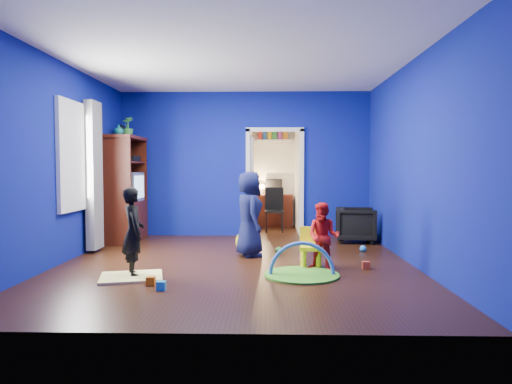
{
  "coord_description": "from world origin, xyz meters",
  "views": [
    {
      "loc": [
        0.45,
        -6.44,
        1.37
      ],
      "look_at": [
        0.28,
        0.4,
        1.01
      ],
      "focal_mm": 32.0,
      "sensor_mm": 36.0,
      "label": 1
    }
  ],
  "objects_px": {
    "child_black": "(133,232)",
    "study_desk": "(274,210)",
    "vase": "(119,130)",
    "armchair": "(356,225)",
    "kid_chair": "(311,249)",
    "crt_tv": "(127,187)",
    "child_navy": "(249,214)",
    "tv_armoire": "(125,189)",
    "folding_chair": "(274,211)",
    "toddler_red": "(323,237)",
    "hopper_ball": "(247,242)",
    "play_mat": "(302,275)"
  },
  "relations": [
    {
      "from": "child_black",
      "to": "study_desk",
      "type": "bearing_deg",
      "value": -47.19
    },
    {
      "from": "vase",
      "to": "study_desk",
      "type": "relative_size",
      "value": 0.22
    },
    {
      "from": "armchair",
      "to": "kid_chair",
      "type": "distance_m",
      "value": 2.43
    },
    {
      "from": "vase",
      "to": "crt_tv",
      "type": "relative_size",
      "value": 0.27
    },
    {
      "from": "child_navy",
      "to": "tv_armoire",
      "type": "relative_size",
      "value": 0.67
    },
    {
      "from": "study_desk",
      "to": "folding_chair",
      "type": "height_order",
      "value": "folding_chair"
    },
    {
      "from": "vase",
      "to": "folding_chair",
      "type": "relative_size",
      "value": 0.21
    },
    {
      "from": "study_desk",
      "to": "toddler_red",
      "type": "bearing_deg",
      "value": -82.64
    },
    {
      "from": "armchair",
      "to": "crt_tv",
      "type": "xyz_separation_m",
      "value": [
        -4.26,
        -0.02,
        0.7
      ]
    },
    {
      "from": "toddler_red",
      "to": "study_desk",
      "type": "height_order",
      "value": "toddler_red"
    },
    {
      "from": "armchair",
      "to": "hopper_ball",
      "type": "xyz_separation_m",
      "value": [
        -1.97,
        -1.16,
        -0.14
      ]
    },
    {
      "from": "child_black",
      "to": "play_mat",
      "type": "bearing_deg",
      "value": -115.12
    },
    {
      "from": "child_navy",
      "to": "study_desk",
      "type": "distance_m",
      "value": 3.7
    },
    {
      "from": "child_black",
      "to": "toddler_red",
      "type": "distance_m",
      "value": 2.47
    },
    {
      "from": "armchair",
      "to": "crt_tv",
      "type": "height_order",
      "value": "crt_tv"
    },
    {
      "from": "vase",
      "to": "play_mat",
      "type": "height_order",
      "value": "vase"
    },
    {
      "from": "child_black",
      "to": "hopper_ball",
      "type": "relative_size",
      "value": 3.04
    },
    {
      "from": "play_mat",
      "to": "study_desk",
      "type": "xyz_separation_m",
      "value": [
        -0.29,
        4.95,
        0.36
      ]
    },
    {
      "from": "study_desk",
      "to": "armchair",
      "type": "bearing_deg",
      "value": -56.46
    },
    {
      "from": "study_desk",
      "to": "child_black",
      "type": "bearing_deg",
      "value": -110.14
    },
    {
      "from": "crt_tv",
      "to": "toddler_red",
      "type": "bearing_deg",
      "value": -35.08
    },
    {
      "from": "hopper_ball",
      "to": "crt_tv",
      "type": "bearing_deg",
      "value": 153.67
    },
    {
      "from": "crt_tv",
      "to": "kid_chair",
      "type": "bearing_deg",
      "value": -33.94
    },
    {
      "from": "child_black",
      "to": "toddler_red",
      "type": "xyz_separation_m",
      "value": [
        2.44,
        0.38,
        -0.11
      ]
    },
    {
      "from": "folding_chair",
      "to": "armchair",
      "type": "bearing_deg",
      "value": -40.92
    },
    {
      "from": "armchair",
      "to": "vase",
      "type": "distance_m",
      "value": 4.65
    },
    {
      "from": "play_mat",
      "to": "study_desk",
      "type": "height_order",
      "value": "study_desk"
    },
    {
      "from": "hopper_ball",
      "to": "child_navy",
      "type": "bearing_deg",
      "value": -78.69
    },
    {
      "from": "child_navy",
      "to": "crt_tv",
      "type": "relative_size",
      "value": 1.89
    },
    {
      "from": "tv_armoire",
      "to": "hopper_ball",
      "type": "height_order",
      "value": "tv_armoire"
    },
    {
      "from": "tv_armoire",
      "to": "folding_chair",
      "type": "relative_size",
      "value": 2.13
    },
    {
      "from": "vase",
      "to": "play_mat",
      "type": "bearing_deg",
      "value": -37.43
    },
    {
      "from": "play_mat",
      "to": "folding_chair",
      "type": "xyz_separation_m",
      "value": [
        -0.29,
        3.99,
        0.45
      ]
    },
    {
      "from": "child_black",
      "to": "toddler_red",
      "type": "height_order",
      "value": "child_black"
    },
    {
      "from": "play_mat",
      "to": "child_navy",
      "type": "bearing_deg",
      "value": 119.14
    },
    {
      "from": "kid_chair",
      "to": "play_mat",
      "type": "height_order",
      "value": "kid_chair"
    },
    {
      "from": "hopper_ball",
      "to": "play_mat",
      "type": "height_order",
      "value": "hopper_ball"
    },
    {
      "from": "armchair",
      "to": "child_black",
      "type": "bearing_deg",
      "value": 135.53
    },
    {
      "from": "child_black",
      "to": "vase",
      "type": "relative_size",
      "value": 5.93
    },
    {
      "from": "toddler_red",
      "to": "hopper_ball",
      "type": "xyz_separation_m",
      "value": [
        -1.08,
        1.23,
        -0.27
      ]
    },
    {
      "from": "tv_armoire",
      "to": "armchair",
      "type": "bearing_deg",
      "value": 0.31
    },
    {
      "from": "armchair",
      "to": "play_mat",
      "type": "bearing_deg",
      "value": 161.81
    },
    {
      "from": "child_navy",
      "to": "play_mat",
      "type": "relative_size",
      "value": 1.39
    },
    {
      "from": "tv_armoire",
      "to": "study_desk",
      "type": "distance_m",
      "value": 3.67
    },
    {
      "from": "toddler_red",
      "to": "hopper_ball",
      "type": "relative_size",
      "value": 2.46
    },
    {
      "from": "crt_tv",
      "to": "hopper_ball",
      "type": "xyz_separation_m",
      "value": [
        2.29,
        -1.13,
        -0.83
      ]
    },
    {
      "from": "study_desk",
      "to": "child_navy",
      "type": "bearing_deg",
      "value": -96.65
    },
    {
      "from": "hopper_ball",
      "to": "study_desk",
      "type": "relative_size",
      "value": 0.42
    },
    {
      "from": "armchair",
      "to": "toddler_red",
      "type": "bearing_deg",
      "value": 165.32
    },
    {
      "from": "armchair",
      "to": "tv_armoire",
      "type": "xyz_separation_m",
      "value": [
        -4.3,
        -0.02,
        0.66
      ]
    }
  ]
}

